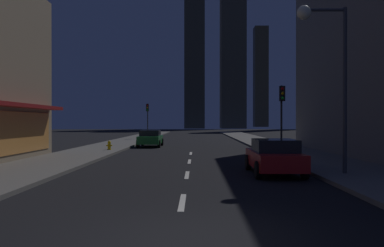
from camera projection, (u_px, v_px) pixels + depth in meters
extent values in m
cube|color=black|center=(193.00, 143.00, 39.03)|extent=(78.00, 136.00, 0.10)
cube|color=#605E59|center=(261.00, 142.00, 38.95)|extent=(4.00, 76.00, 0.15)
cube|color=#605E59|center=(125.00, 142.00, 39.11)|extent=(4.00, 76.00, 0.15)
cube|color=silver|center=(182.00, 202.00, 10.23)|extent=(0.16, 2.20, 0.01)
cube|color=silver|center=(187.00, 175.00, 15.43)|extent=(0.16, 2.20, 0.01)
cube|color=silver|center=(189.00, 162.00, 20.63)|extent=(0.16, 2.20, 0.01)
cube|color=silver|center=(191.00, 153.00, 25.83)|extent=(0.16, 2.20, 0.01)
cube|color=#3E3B2E|center=(195.00, 44.00, 120.50)|extent=(6.31, 7.92, 53.86)
cube|color=#423F31|center=(233.00, 37.00, 119.44)|extent=(7.71, 8.25, 57.77)
cube|color=#39362B|center=(261.00, 77.00, 156.70)|extent=(5.55, 5.78, 41.05)
cube|color=#5E5946|center=(316.00, 15.00, 120.65)|extent=(6.01, 5.76, 72.12)
cube|color=#B21919|center=(274.00, 159.00, 15.77)|extent=(1.80, 4.20, 0.65)
cube|color=black|center=(275.00, 146.00, 15.57)|extent=(1.64, 2.00, 0.55)
cylinder|color=black|center=(248.00, 162.00, 17.19)|extent=(0.22, 0.68, 0.68)
cylinder|color=black|center=(287.00, 162.00, 17.16)|extent=(0.22, 0.68, 0.68)
cylinder|color=black|center=(258.00, 170.00, 14.39)|extent=(0.22, 0.68, 0.68)
cylinder|color=black|center=(305.00, 170.00, 14.37)|extent=(0.22, 0.68, 0.68)
sphere|color=white|center=(253.00, 154.00, 17.83)|extent=(0.18, 0.18, 0.18)
sphere|color=white|center=(277.00, 154.00, 17.82)|extent=(0.18, 0.18, 0.18)
cube|color=#1E722D|center=(150.00, 140.00, 32.94)|extent=(1.80, 4.20, 0.65)
cube|color=black|center=(150.00, 133.00, 32.73)|extent=(1.64, 2.00, 0.55)
cylinder|color=black|center=(143.00, 142.00, 34.35)|extent=(0.22, 0.68, 0.68)
cylinder|color=black|center=(162.00, 142.00, 34.33)|extent=(0.22, 0.68, 0.68)
cylinder|color=black|center=(138.00, 144.00, 31.55)|extent=(0.22, 0.68, 0.68)
cylinder|color=black|center=(159.00, 144.00, 31.53)|extent=(0.22, 0.68, 0.68)
sphere|color=white|center=(147.00, 138.00, 34.99)|extent=(0.18, 0.18, 0.18)
sphere|color=white|center=(159.00, 138.00, 34.98)|extent=(0.18, 0.18, 0.18)
cylinder|color=gold|center=(109.00, 146.00, 27.37)|extent=(0.22, 0.22, 0.55)
sphere|color=gold|center=(109.00, 142.00, 27.37)|extent=(0.21, 0.21, 0.21)
cylinder|color=gold|center=(109.00, 149.00, 27.37)|extent=(0.30, 0.30, 0.06)
cylinder|color=gold|center=(107.00, 145.00, 27.37)|extent=(0.10, 0.10, 0.10)
cylinder|color=gold|center=(111.00, 145.00, 27.36)|extent=(0.10, 0.10, 0.10)
cylinder|color=#2D2D2D|center=(281.00, 120.00, 22.87)|extent=(0.12, 0.12, 4.20)
cube|color=black|center=(282.00, 94.00, 22.66)|extent=(0.32, 0.24, 0.90)
sphere|color=red|center=(283.00, 89.00, 22.53)|extent=(0.18, 0.18, 0.18)
sphere|color=#F2B20C|center=(283.00, 93.00, 22.53)|extent=(0.18, 0.18, 0.18)
sphere|color=#19D833|center=(283.00, 98.00, 22.54)|extent=(0.18, 0.18, 0.18)
cylinder|color=#2D2D2D|center=(148.00, 121.00, 45.84)|extent=(0.12, 0.12, 4.20)
cube|color=black|center=(147.00, 108.00, 45.63)|extent=(0.32, 0.24, 0.90)
sphere|color=red|center=(147.00, 105.00, 45.50)|extent=(0.18, 0.18, 0.18)
sphere|color=#F2B20C|center=(147.00, 108.00, 45.50)|extent=(0.18, 0.18, 0.18)
sphere|color=#19D833|center=(147.00, 110.00, 45.50)|extent=(0.18, 0.18, 0.18)
cylinder|color=#38383D|center=(345.00, 90.00, 14.88)|extent=(0.16, 0.16, 6.50)
cylinder|color=#38383D|center=(325.00, 10.00, 14.88)|extent=(1.60, 0.12, 0.12)
sphere|color=#FCF7CC|center=(304.00, 13.00, 14.89)|extent=(0.56, 0.56, 0.56)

